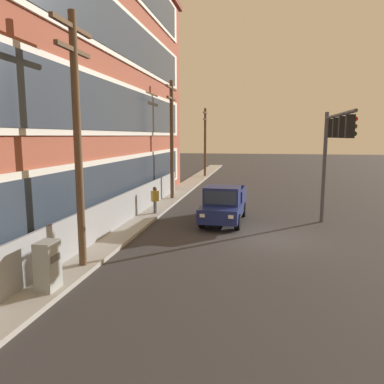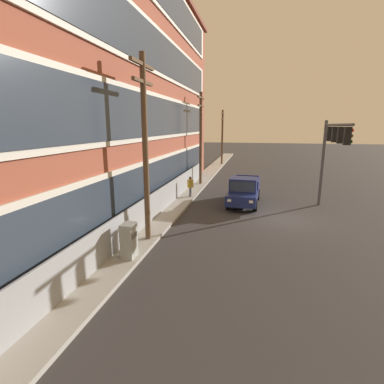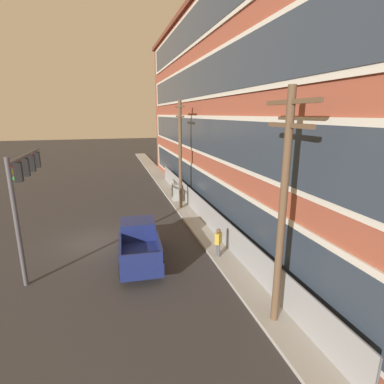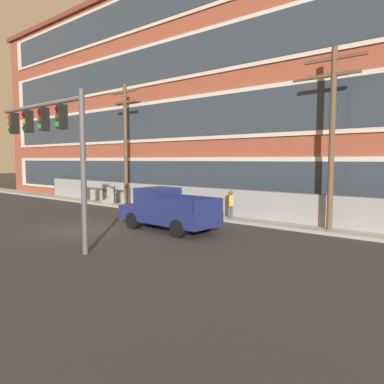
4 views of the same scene
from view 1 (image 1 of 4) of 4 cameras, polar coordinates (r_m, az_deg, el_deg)
name	(u,v)px [view 1 (image 1 of 4)]	position (r m, az deg, el deg)	size (l,w,h in m)	color
ground_plane	(271,239)	(17.17, 11.92, -7.06)	(160.00, 160.00, 0.00)	#333030
sidewalk_building_side	(123,231)	(18.26, -10.52, -5.81)	(80.00, 1.77, 0.16)	#9E9B93
chain_link_fence	(102,221)	(16.86, -13.52, -4.35)	(28.90, 0.06, 1.71)	gray
traffic_signal_mast	(334,141)	(18.72, 20.78, 7.29)	(6.04, 0.43, 5.78)	#4C4C51
pickup_truck_navy	(224,205)	(19.90, 4.88, -1.95)	(5.33, 2.21, 2.00)	navy
utility_pole_near_corner	(77,132)	(12.97, -17.10, 8.79)	(2.54, 0.26, 8.47)	brown
utility_pole_midblock	(172,134)	(26.41, -3.10, 8.75)	(2.74, 0.26, 8.31)	brown
utility_pole_far_east	(205,139)	(41.15, 2.01, 8.04)	(2.41, 0.26, 7.50)	brown
electrical_cabinet	(48,268)	(11.76, -21.10, -10.76)	(0.71, 0.52, 1.59)	#939993
pedestrian_near_cabinet	(155,199)	(21.52, -5.67, -1.09)	(0.45, 0.45, 1.69)	#4C4C51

